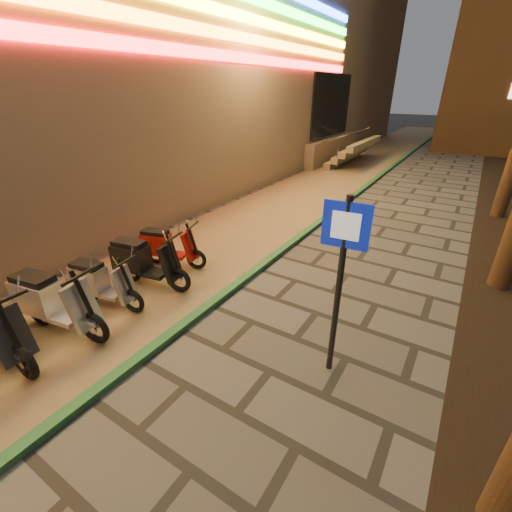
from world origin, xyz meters
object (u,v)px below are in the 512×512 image
Objects in this scene: scooter_8 at (99,282)px; scooter_9 at (142,261)px; pedestrian_sign at (341,266)px; scooter_10 at (166,246)px; scooter_7 at (51,302)px.

scooter_9 reaches higher than scooter_8.
pedestrian_sign is at bearing -0.70° from scooter_8.
scooter_9 is (-4.07, 0.22, -1.13)m from pedestrian_sign.
scooter_8 is at bearing -102.41° from scooter_10.
scooter_8 is at bearing 81.67° from scooter_7.
scooter_8 is (-4.18, -0.69, -1.20)m from pedestrian_sign.
scooter_8 is 1.00× the size of scooter_10.
scooter_8 is at bearing -107.96° from scooter_9.
scooter_10 is at bearing 83.49° from scooter_7.
scooter_9 is at bearing 73.13° from scooter_8.
scooter_10 is at bearing 84.08° from scooter_8.
scooter_7 is 1.19× the size of scooter_8.
scooter_9 is at bearing -91.22° from scooter_10.
scooter_10 is at bearing 159.92° from pedestrian_sign.
scooter_10 is at bearing 94.19° from scooter_9.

